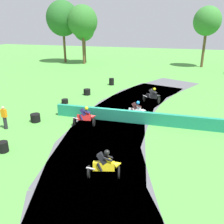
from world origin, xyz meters
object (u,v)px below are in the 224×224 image
object	(u,v)px
tire_stack_far	(35,118)
track_marshal	(4,118)
tire_stack_near	(112,82)
tire_stack_extra_a	(3,147)
motorcycle_fourth_yellow	(105,165)
tire_stack_mid_b	(65,101)
tire_stack_mid_a	(87,92)
motorcycle_chase_white	(136,110)
motorcycle_trailing_red	(85,117)
motorcycle_lead_black	(153,96)

from	to	relation	value
tire_stack_far	track_marshal	bearing A→B (deg)	-125.01
tire_stack_near	tire_stack_extra_a	bearing A→B (deg)	-93.33
motorcycle_fourth_yellow	tire_stack_far	distance (m)	8.67
tire_stack_far	track_marshal	xyz separation A→B (m)	(-1.20, -1.71, 0.52)
tire_stack_mid_b	tire_stack_far	distance (m)	4.58
tire_stack_mid_a	track_marshal	size ratio (longest dim) A/B	0.42
tire_stack_mid_a	motorcycle_fourth_yellow	bearing A→B (deg)	-63.41
motorcycle_chase_white	tire_stack_near	world-z (taller)	motorcycle_chase_white
tire_stack_near	tire_stack_mid_b	bearing A→B (deg)	-103.30
motorcycle_trailing_red	tire_stack_extra_a	xyz separation A→B (m)	(-2.89, -4.90, -0.35)
track_marshal	tire_stack_near	bearing A→B (deg)	77.91
tire_stack_near	tire_stack_extra_a	distance (m)	17.02
tire_stack_mid_b	tire_stack_extra_a	size ratio (longest dim) A/B	0.98
tire_stack_mid_a	track_marshal	bearing A→B (deg)	-101.72
motorcycle_trailing_red	track_marshal	world-z (taller)	track_marshal
tire_stack_mid_b	tire_stack_far	xyz separation A→B (m)	(0.03, -4.58, 0.10)
tire_stack_far	tire_stack_extra_a	bearing A→B (deg)	-78.63
motorcycle_lead_black	tire_stack_far	bearing A→B (deg)	-135.92
motorcycle_chase_white	track_marshal	distance (m)	9.34
motorcycle_chase_white	track_marshal	xyz separation A→B (m)	(-8.12, -4.61, 0.18)
motorcycle_fourth_yellow	tire_stack_mid_b	xyz separation A→B (m)	(-7.17, 9.49, -0.46)
tire_stack_extra_a	track_marshal	distance (m)	3.43
motorcycle_trailing_red	tire_stack_mid_a	xyz separation A→B (m)	(-3.00, 7.28, -0.35)
motorcycle_chase_white	tire_stack_extra_a	distance (m)	9.47
motorcycle_fourth_yellow	tire_stack_mid_a	xyz separation A→B (m)	(-6.36, 12.72, -0.36)
motorcycle_fourth_yellow	tire_stack_mid_b	distance (m)	11.90
motorcycle_lead_black	tire_stack_mid_b	size ratio (longest dim) A/B	2.90
motorcycle_fourth_yellow	tire_stack_mid_b	size ratio (longest dim) A/B	2.85
motorcycle_trailing_red	track_marshal	size ratio (longest dim) A/B	1.02
tire_stack_mid_b	track_marshal	distance (m)	6.43
tire_stack_mid_b	tire_stack_mid_a	bearing A→B (deg)	75.99
motorcycle_chase_white	motorcycle_trailing_red	world-z (taller)	motorcycle_trailing_red
tire_stack_mid_a	motorcycle_chase_white	bearing A→B (deg)	-38.58
motorcycle_trailing_red	tire_stack_mid_a	distance (m)	7.88
tire_stack_mid_a	tire_stack_far	xyz separation A→B (m)	(-0.77, -7.80, 0.00)
motorcycle_chase_white	motorcycle_trailing_red	distance (m)	3.95
tire_stack_mid_a	tire_stack_mid_b	distance (m)	3.32
tire_stack_mid_a	tire_stack_far	size ratio (longest dim) A/B	1.00
motorcycle_lead_black	tire_stack_extra_a	xyz separation A→B (m)	(-6.63, -11.66, -0.35)
tire_stack_far	tire_stack_mid_b	bearing A→B (deg)	90.37
tire_stack_far	tire_stack_extra_a	distance (m)	4.47
motorcycle_lead_black	tire_stack_near	distance (m)	7.77
motorcycle_fourth_yellow	track_marshal	bearing A→B (deg)	158.97
motorcycle_chase_white	tire_stack_mid_a	distance (m)	7.87
tire_stack_mid_a	tire_stack_extra_a	xyz separation A→B (m)	(0.11, -12.18, 0.00)
tire_stack_extra_a	motorcycle_fourth_yellow	bearing A→B (deg)	-4.87
motorcycle_fourth_yellow	track_marshal	distance (m)	8.93
motorcycle_fourth_yellow	tire_stack_far	size ratio (longest dim) A/B	2.42
tire_stack_extra_a	motorcycle_chase_white	bearing A→B (deg)	50.31
motorcycle_lead_black	tire_stack_far	size ratio (longest dim) A/B	2.47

